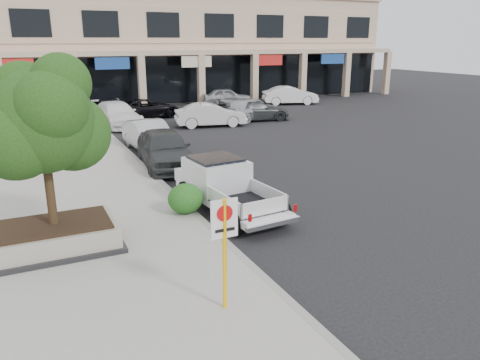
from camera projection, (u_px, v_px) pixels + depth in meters
name	position (u px, v px, depth m)	size (l,w,h in m)	color
ground	(281.00, 240.00, 12.90)	(120.00, 120.00, 0.00)	black
sidewalk	(51.00, 201.00, 15.81)	(8.00, 52.00, 0.15)	gray
curb	(164.00, 186.00, 17.43)	(0.20, 52.00, 0.15)	gray
strip_mall	(175.00, 46.00, 44.18)	(40.55, 12.43, 9.50)	#CAA88E
planter	(56.00, 236.00, 11.96)	(3.20, 2.20, 0.68)	black
planter_tree	(47.00, 121.00, 11.31)	(2.90, 2.55, 4.00)	#322413
no_parking_sign	(225.00, 239.00, 8.95)	(0.55, 0.09, 2.30)	yellow
hedge	(186.00, 199.00, 14.36)	(1.10, 0.99, 0.94)	#174513
pickup_truck	(230.00, 188.00, 14.82)	(1.89, 5.09, 1.60)	silver
curb_car_a	(165.00, 149.00, 19.99)	(1.96, 4.88, 1.66)	#2D3132
curb_car_b	(150.00, 136.00, 23.07)	(1.58, 4.52, 1.49)	#A7AAB0
curb_car_c	(117.00, 114.00, 29.68)	(2.13, 5.24, 1.52)	white
curb_car_d	(110.00, 110.00, 31.53)	(2.47, 5.36, 1.49)	black
lot_car_a	(250.00, 109.00, 31.99)	(1.87, 4.66, 1.59)	#ADAEB5
lot_car_b	(211.00, 115.00, 29.66)	(1.56, 4.47, 1.47)	silver
lot_car_c	(256.00, 110.00, 31.88)	(1.91, 4.69, 1.36)	#333738
lot_car_d	(146.00, 109.00, 32.76)	(2.25, 4.89, 1.36)	black
lot_car_e	(227.00, 97.00, 39.55)	(1.67, 4.15, 1.41)	#A0A3A8
lot_car_f	(290.00, 95.00, 39.89)	(1.62, 4.65, 1.53)	silver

